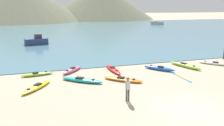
{
  "coord_description": "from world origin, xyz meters",
  "views": [
    {
      "loc": [
        -7.58,
        -9.74,
        5.77
      ],
      "look_at": [
        -1.75,
        9.93,
        0.5
      ],
      "focal_mm": 35.0,
      "sensor_mm": 36.0,
      "label": 1
    }
  ],
  "objects_px": {
    "moored_boat_0": "(36,41)",
    "moored_boat_2": "(157,23)",
    "kayak_on_sand_1": "(214,63)",
    "kayak_on_sand_8": "(37,74)",
    "kayak_on_sand_6": "(72,70)",
    "kayak_on_sand_2": "(113,69)",
    "kayak_on_sand_3": "(159,68)",
    "loose_paddle": "(181,77)",
    "kayak_on_sand_7": "(37,87)",
    "kayak_on_sand_5": "(123,79)",
    "kayak_on_sand_0": "(185,65)",
    "person_near_foreground": "(128,88)",
    "kayak_on_sand_4": "(82,80)"
  },
  "relations": [
    {
      "from": "kayak_on_sand_3",
      "to": "kayak_on_sand_6",
      "type": "relative_size",
      "value": 1.06
    },
    {
      "from": "kayak_on_sand_1",
      "to": "person_near_foreground",
      "type": "bearing_deg",
      "value": -153.09
    },
    {
      "from": "kayak_on_sand_0",
      "to": "loose_paddle",
      "type": "distance_m",
      "value": 3.56
    },
    {
      "from": "kayak_on_sand_5",
      "to": "moored_boat_2",
      "type": "bearing_deg",
      "value": 59.56
    },
    {
      "from": "kayak_on_sand_0",
      "to": "loose_paddle",
      "type": "height_order",
      "value": "kayak_on_sand_0"
    },
    {
      "from": "moored_boat_2",
      "to": "loose_paddle",
      "type": "xyz_separation_m",
      "value": [
        -25.55,
        -52.52,
        -0.61
      ]
    },
    {
      "from": "kayak_on_sand_2",
      "to": "moored_boat_0",
      "type": "relative_size",
      "value": 0.91
    },
    {
      "from": "kayak_on_sand_5",
      "to": "kayak_on_sand_8",
      "type": "bearing_deg",
      "value": 152.66
    },
    {
      "from": "kayak_on_sand_3",
      "to": "kayak_on_sand_4",
      "type": "relative_size",
      "value": 0.8
    },
    {
      "from": "kayak_on_sand_1",
      "to": "kayak_on_sand_0",
      "type": "bearing_deg",
      "value": -179.7
    },
    {
      "from": "kayak_on_sand_4",
      "to": "kayak_on_sand_3",
      "type": "bearing_deg",
      "value": 9.28
    },
    {
      "from": "person_near_foreground",
      "to": "kayak_on_sand_0",
      "type": "bearing_deg",
      "value": 35.65
    },
    {
      "from": "moored_boat_0",
      "to": "moored_boat_2",
      "type": "bearing_deg",
      "value": 39.66
    },
    {
      "from": "kayak_on_sand_6",
      "to": "loose_paddle",
      "type": "xyz_separation_m",
      "value": [
        8.64,
        -4.28,
        -0.16
      ]
    },
    {
      "from": "kayak_on_sand_8",
      "to": "kayak_on_sand_1",
      "type": "bearing_deg",
      "value": -4.08
    },
    {
      "from": "kayak_on_sand_0",
      "to": "kayak_on_sand_2",
      "type": "relative_size",
      "value": 1.07
    },
    {
      "from": "moored_boat_2",
      "to": "loose_paddle",
      "type": "height_order",
      "value": "moored_boat_2"
    },
    {
      "from": "kayak_on_sand_2",
      "to": "kayak_on_sand_3",
      "type": "bearing_deg",
      "value": -13.84
    },
    {
      "from": "kayak_on_sand_7",
      "to": "person_near_foreground",
      "type": "distance_m",
      "value": 6.88
    },
    {
      "from": "kayak_on_sand_2",
      "to": "moored_boat_2",
      "type": "distance_m",
      "value": 57.67
    },
    {
      "from": "kayak_on_sand_4",
      "to": "kayak_on_sand_7",
      "type": "bearing_deg",
      "value": -170.64
    },
    {
      "from": "moored_boat_0",
      "to": "loose_paddle",
      "type": "bearing_deg",
      "value": -59.78
    },
    {
      "from": "kayak_on_sand_2",
      "to": "kayak_on_sand_6",
      "type": "xyz_separation_m",
      "value": [
        -3.72,
        0.73,
        0.04
      ]
    },
    {
      "from": "kayak_on_sand_0",
      "to": "kayak_on_sand_6",
      "type": "height_order",
      "value": "kayak_on_sand_0"
    },
    {
      "from": "loose_paddle",
      "to": "kayak_on_sand_0",
      "type": "bearing_deg",
      "value": 50.12
    },
    {
      "from": "kayak_on_sand_2",
      "to": "loose_paddle",
      "type": "relative_size",
      "value": 1.21
    },
    {
      "from": "kayak_on_sand_4",
      "to": "person_near_foreground",
      "type": "bearing_deg",
      "value": -63.97
    },
    {
      "from": "kayak_on_sand_6",
      "to": "moored_boat_2",
      "type": "height_order",
      "value": "moored_boat_2"
    },
    {
      "from": "kayak_on_sand_5",
      "to": "loose_paddle",
      "type": "bearing_deg",
      "value": -6.2
    },
    {
      "from": "kayak_on_sand_7",
      "to": "moored_boat_0",
      "type": "bearing_deg",
      "value": 92.01
    },
    {
      "from": "kayak_on_sand_3",
      "to": "loose_paddle",
      "type": "xyz_separation_m",
      "value": [
        0.69,
        -2.51,
        -0.16
      ]
    },
    {
      "from": "kayak_on_sand_1",
      "to": "kayak_on_sand_8",
      "type": "xyz_separation_m",
      "value": [
        -17.4,
        1.24,
        0.0
      ]
    },
    {
      "from": "kayak_on_sand_2",
      "to": "person_near_foreground",
      "type": "height_order",
      "value": "person_near_foreground"
    },
    {
      "from": "kayak_on_sand_2",
      "to": "kayak_on_sand_5",
      "type": "relative_size",
      "value": 1.11
    },
    {
      "from": "kayak_on_sand_3",
      "to": "moored_boat_0",
      "type": "distance_m",
      "value": 21.95
    },
    {
      "from": "kayak_on_sand_8",
      "to": "moored_boat_2",
      "type": "bearing_deg",
      "value": 52.52
    },
    {
      "from": "kayak_on_sand_0",
      "to": "kayak_on_sand_4",
      "type": "height_order",
      "value": "kayak_on_sand_0"
    },
    {
      "from": "moored_boat_0",
      "to": "loose_paddle",
      "type": "relative_size",
      "value": 1.33
    },
    {
      "from": "kayak_on_sand_6",
      "to": "kayak_on_sand_7",
      "type": "distance_m",
      "value": 4.62
    },
    {
      "from": "kayak_on_sand_6",
      "to": "kayak_on_sand_7",
      "type": "relative_size",
      "value": 0.85
    },
    {
      "from": "kayak_on_sand_3",
      "to": "loose_paddle",
      "type": "height_order",
      "value": "kayak_on_sand_3"
    },
    {
      "from": "kayak_on_sand_7",
      "to": "loose_paddle",
      "type": "bearing_deg",
      "value": -3.58
    },
    {
      "from": "kayak_on_sand_3",
      "to": "person_near_foreground",
      "type": "relative_size",
      "value": 1.67
    },
    {
      "from": "moored_boat_0",
      "to": "loose_paddle",
      "type": "distance_m",
      "value": 24.46
    },
    {
      "from": "kayak_on_sand_1",
      "to": "kayak_on_sand_5",
      "type": "relative_size",
      "value": 0.87
    },
    {
      "from": "kayak_on_sand_2",
      "to": "moored_boat_2",
      "type": "height_order",
      "value": "moored_boat_2"
    },
    {
      "from": "kayak_on_sand_0",
      "to": "kayak_on_sand_5",
      "type": "distance_m",
      "value": 7.6
    },
    {
      "from": "moored_boat_0",
      "to": "kayak_on_sand_6",
      "type": "bearing_deg",
      "value": -77.71
    },
    {
      "from": "person_near_foreground",
      "to": "kayak_on_sand_3",
      "type": "bearing_deg",
      "value": 47.11
    },
    {
      "from": "kayak_on_sand_2",
      "to": "kayak_on_sand_8",
      "type": "relative_size",
      "value": 1.22
    }
  ]
}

